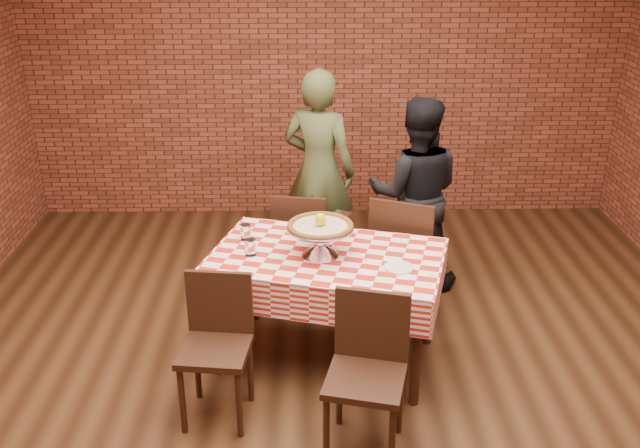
# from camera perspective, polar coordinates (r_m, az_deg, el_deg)

# --- Properties ---
(ground) EXTENTS (6.00, 6.00, 0.00)m
(ground) POSITION_cam_1_polar(r_m,az_deg,el_deg) (4.40, 1.48, -13.99)
(ground) COLOR black
(ground) RESTS_ON ground
(back_wall) EXTENTS (5.50, 0.00, 5.50)m
(back_wall) POSITION_cam_1_polar(r_m,az_deg,el_deg) (6.60, 0.45, 12.81)
(back_wall) COLOR brown
(back_wall) RESTS_ON ground
(table) EXTENTS (1.58, 1.19, 0.75)m
(table) POSITION_cam_1_polar(r_m,az_deg,el_deg) (4.56, 0.56, -6.79)
(table) COLOR #351A0F
(table) RESTS_ON ground
(tablecloth) EXTENTS (1.62, 1.23, 0.24)m
(tablecloth) POSITION_cam_1_polar(r_m,az_deg,el_deg) (4.44, 0.57, -3.87)
(tablecloth) COLOR red
(tablecloth) RESTS_ON table
(pizza_stand) EXTENTS (0.42, 0.42, 0.19)m
(pizza_stand) POSITION_cam_1_polar(r_m,az_deg,el_deg) (4.33, 0.03, -1.41)
(pizza_stand) COLOR silver
(pizza_stand) RESTS_ON tablecloth
(pizza) EXTENTS (0.41, 0.41, 0.03)m
(pizza) POSITION_cam_1_polar(r_m,az_deg,el_deg) (4.29, 0.03, -0.22)
(pizza) COLOR beige
(pizza) RESTS_ON pizza_stand
(lemon) EXTENTS (0.07, 0.07, 0.08)m
(lemon) POSITION_cam_1_polar(r_m,az_deg,el_deg) (4.27, 0.03, 0.37)
(lemon) COLOR yellow
(lemon) RESTS_ON pizza
(water_glass_left) EXTENTS (0.08, 0.08, 0.11)m
(water_glass_left) POSITION_cam_1_polar(r_m,az_deg,el_deg) (4.37, -5.65, -1.89)
(water_glass_left) COLOR white
(water_glass_left) RESTS_ON tablecloth
(water_glass_right) EXTENTS (0.08, 0.08, 0.11)m
(water_glass_right) POSITION_cam_1_polar(r_m,az_deg,el_deg) (4.58, -6.03, -0.67)
(water_glass_right) COLOR white
(water_glass_right) RESTS_ON tablecloth
(side_plate) EXTENTS (0.22, 0.22, 0.01)m
(side_plate) POSITION_cam_1_polar(r_m,az_deg,el_deg) (4.23, 6.38, -3.53)
(side_plate) COLOR white
(side_plate) RESTS_ON tablecloth
(sweetener_packet_a) EXTENTS (0.06, 0.04, 0.00)m
(sweetener_packet_a) POSITION_cam_1_polar(r_m,az_deg,el_deg) (4.12, 7.45, -4.42)
(sweetener_packet_a) COLOR white
(sweetener_packet_a) RESTS_ON tablecloth
(sweetener_packet_b) EXTENTS (0.06, 0.04, 0.00)m
(sweetener_packet_b) POSITION_cam_1_polar(r_m,az_deg,el_deg) (4.19, 9.01, -4.02)
(sweetener_packet_b) COLOR white
(sweetener_packet_b) RESTS_ON tablecloth
(condiment_caddy) EXTENTS (0.14, 0.13, 0.15)m
(condiment_caddy) POSITION_cam_1_polar(r_m,az_deg,el_deg) (4.62, 1.79, 0.01)
(condiment_caddy) COLOR silver
(condiment_caddy) RESTS_ON tablecloth
(chair_near_left) EXTENTS (0.42, 0.42, 0.86)m
(chair_near_left) POSITION_cam_1_polar(r_m,az_deg,el_deg) (4.07, -8.48, -10.33)
(chair_near_left) COLOR #351A0F
(chair_near_left) RESTS_ON ground
(chair_near_right) EXTENTS (0.49, 0.49, 0.88)m
(chair_near_right) POSITION_cam_1_polar(r_m,az_deg,el_deg) (3.80, 3.69, -12.56)
(chair_near_right) COLOR #351A0F
(chair_near_right) RESTS_ON ground
(chair_far_left) EXTENTS (0.45, 0.45, 0.87)m
(chair_far_left) POSITION_cam_1_polar(r_m,az_deg,el_deg) (5.29, -1.42, -1.55)
(chair_far_left) COLOR #351A0F
(chair_far_left) RESTS_ON ground
(chair_far_right) EXTENTS (0.59, 0.59, 0.93)m
(chair_far_right) POSITION_cam_1_polar(r_m,az_deg,el_deg) (5.10, 7.02, -2.34)
(chair_far_right) COLOR #351A0F
(chair_far_right) RESTS_ON ground
(diner_olive) EXTENTS (0.70, 0.59, 1.64)m
(diner_olive) POSITION_cam_1_polar(r_m,az_deg,el_deg) (5.65, -0.09, 4.35)
(diner_olive) COLOR #48512B
(diner_olive) RESTS_ON ground
(diner_black) EXTENTS (0.79, 0.65, 1.50)m
(diner_black) POSITION_cam_1_polar(r_m,az_deg,el_deg) (5.41, 7.69, 2.44)
(diner_black) COLOR black
(diner_black) RESTS_ON ground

